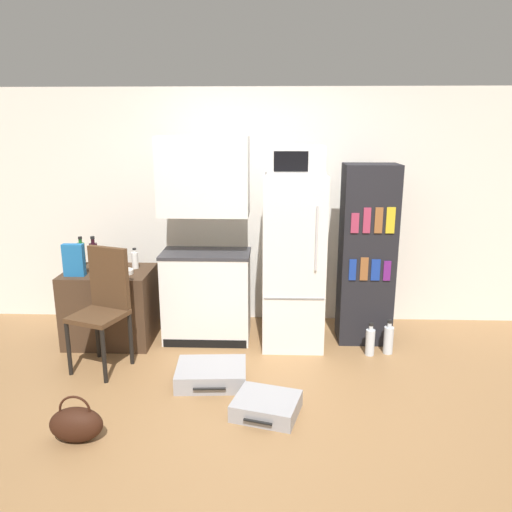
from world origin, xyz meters
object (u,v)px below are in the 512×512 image
Objects in this scene: kitchen_hutch at (206,249)px; cereal_box at (74,260)px; side_table at (111,306)px; bottle_olive_oil at (71,260)px; chair at (104,299)px; suitcase_small_flat at (211,374)px; bottle_milk_white at (135,260)px; handbag at (76,424)px; refrigerator at (293,262)px; bottle_green_tall at (81,253)px; bookshelf at (367,255)px; bottle_wine_dark at (94,255)px; bottle_ketchup_red at (108,266)px; water_bottle_front at (388,339)px; water_bottle_middle at (370,341)px; suitcase_large_flat at (266,406)px; bowl at (126,272)px; microwave at (295,160)px.

kitchen_hutch is 6.55× the size of cereal_box.
side_table is 3.24× the size of bottle_olive_oil.
chair is 1.13m from suitcase_small_flat.
bottle_milk_white is 0.56× the size of handbag.
kitchen_hutch is 7.80× the size of bottle_olive_oil.
side_table is at bearing -179.52° from refrigerator.
bottle_olive_oil is 0.70× the size of handbag.
bottle_green_tall is at bearing 175.44° from refrigerator.
bookshelf is 4.77× the size of handbag.
cereal_box is 0.51× the size of suitcase_small_flat.
bottle_wine_dark is 1.71× the size of bottle_ketchup_red.
bottle_green_tall is 3.07m from water_bottle_front.
side_table is 4.04× the size of bottle_milk_white.
side_table is 2.48× the size of water_bottle_front.
water_bottle_middle is at bearing -3.01° from bottle_ketchup_red.
cereal_box reaches higher than water_bottle_front.
water_bottle_front is at bearing 58.78° from suitcase_large_flat.
water_bottle_middle is (2.20, 1.38, 0.01)m from handbag.
bottle_olive_oil is 3.08m from water_bottle_front.
suitcase_large_flat is 1.32m from handbag.
cereal_box is at bearing 109.74° from handbag.
bookshelf is 5.73× the size of cereal_box.
bottle_milk_white is 0.65m from chair.
bottle_green_tall is 1.60× the size of bottle_ketchup_red.
side_table is 2.80× the size of bottle_green_tall.
bottle_green_tall reaches higher than water_bottle_front.
bookshelf is 2.23m from bottle_milk_white.
bottle_ketchup_red is 0.17× the size of chair.
handbag is at bearing -81.36° from bottle_ketchup_red.
side_table is 0.43m from bowl.
bottle_milk_white is at bearing 173.09° from water_bottle_front.
water_bottle_front is at bearing -2.57° from bowl.
side_table is at bearing 139.82° from suitcase_small_flat.
bottle_green_tall is 1.16× the size of bottle_olive_oil.
suitcase_large_flat is (1.50, -1.14, -0.73)m from bottle_ketchup_red.
chair is at bearing -42.10° from cereal_box.
bowl is at bearing 154.40° from suitcase_large_flat.
microwave is at bearing 47.49° from handbag.
bottle_milk_white is at bearing -179.37° from bookshelf.
water_bottle_front is at bearing -6.01° from bottle_wine_dark.
bottle_milk_white is (0.58, 0.10, -0.02)m from bottle_olive_oil.
cereal_box is 1.71m from handbag.
bottle_wine_dark is (-1.93, 0.09, 0.03)m from refrigerator.
water_bottle_front is (2.90, -0.02, -0.72)m from cereal_box.
chair reaches higher than handbag.
bottle_green_tall is at bearing 175.40° from microwave.
bottle_ketchup_red is (0.20, -0.21, -0.05)m from bottle_wine_dark.
bottle_milk_white is at bearing 129.50° from suitcase_small_flat.
bottle_ketchup_red is 1.25× the size of bowl.
bottle_green_tall is 0.97× the size of cereal_box.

